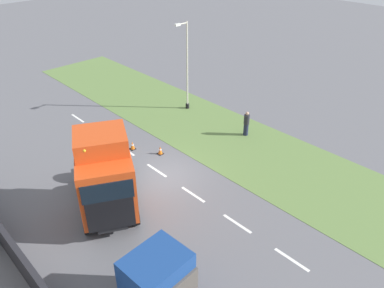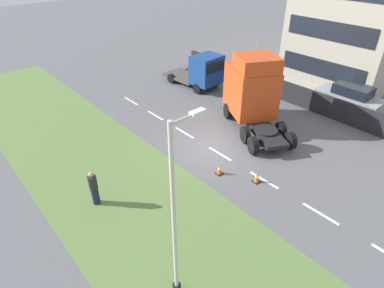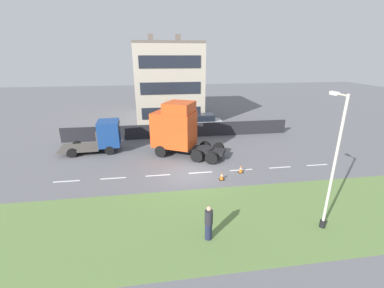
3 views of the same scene
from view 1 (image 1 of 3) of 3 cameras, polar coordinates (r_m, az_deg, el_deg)
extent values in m
plane|color=slate|center=(22.44, -4.27, -4.79)|extent=(120.00, 120.00, 0.00)
cube|color=#607F42|center=(25.98, 5.91, 0.61)|extent=(7.00, 44.00, 0.01)
cube|color=white|center=(30.06, -17.01, 3.78)|extent=(0.16, 1.80, 0.00)
cube|color=white|center=(27.50, -13.82, 1.64)|extent=(0.16, 1.80, 0.00)
cube|color=white|center=(25.10, -10.00, -0.94)|extent=(0.16, 1.80, 0.00)
cube|color=white|center=(22.89, -5.40, -4.03)|extent=(0.16, 1.80, 0.00)
cube|color=white|center=(20.94, 0.17, -7.70)|extent=(0.16, 1.80, 0.00)
cube|color=white|center=(19.33, 6.90, -11.95)|extent=(0.16, 1.80, 0.00)
cube|color=white|center=(18.14, 14.94, -16.66)|extent=(0.16, 1.80, 0.00)
cube|color=#232328|center=(19.03, -26.22, -13.52)|extent=(0.25, 24.00, 1.48)
cube|color=black|center=(20.69, -12.74, -6.84)|extent=(4.17, 6.18, 0.24)
cube|color=#DB4719|center=(18.60, -12.96, -5.51)|extent=(3.86, 4.23, 2.98)
cube|color=black|center=(17.63, -12.26, -10.52)|extent=(1.94, 1.07, 1.67)
cube|color=black|center=(16.80, -12.75, -7.17)|extent=(2.05, 1.13, 0.95)
cube|color=#DB4719|center=(17.98, -13.80, 0.43)|extent=(3.18, 3.11, 0.90)
sphere|color=orange|center=(16.40, -16.10, -1.01)|extent=(0.14, 0.14, 0.14)
cylinder|color=black|center=(21.72, -13.10, -4.25)|extent=(1.89, 1.89, 0.12)
cylinder|color=black|center=(19.11, -8.61, -10.60)|extent=(0.77, 1.07, 1.04)
cylinder|color=black|center=(19.12, -15.70, -11.59)|extent=(0.77, 1.07, 1.04)
cylinder|color=black|center=(21.68, -9.86, -4.97)|extent=(0.77, 1.07, 1.04)
cylinder|color=black|center=(21.69, -16.02, -5.84)|extent=(0.77, 1.07, 1.04)
cylinder|color=black|center=(22.71, -10.25, -3.17)|extent=(0.77, 1.07, 1.04)
cylinder|color=black|center=(22.72, -16.12, -4.00)|extent=(0.77, 1.07, 1.04)
cube|color=navy|center=(14.74, -5.37, -19.90)|extent=(2.40, 1.96, 2.25)
cube|color=black|center=(14.88, -7.99, -16.81)|extent=(2.01, 0.16, 0.81)
cylinder|color=black|center=(16.20, -2.16, -20.72)|extent=(0.29, 0.81, 0.80)
cylinder|color=black|center=(30.25, -0.70, 5.82)|extent=(0.29, 0.29, 0.40)
cylinder|color=beige|center=(29.02, -0.74, 11.59)|extent=(0.13, 0.13, 6.85)
cylinder|color=beige|center=(27.79, -1.50, 17.85)|extent=(0.90, 0.09, 0.09)
cube|color=silver|center=(27.49, -2.23, 17.69)|extent=(0.44, 0.20, 0.16)
cylinder|color=#1E233D|center=(26.54, 8.21, 2.21)|extent=(0.34, 0.34, 0.88)
cylinder|color=#26262D|center=(26.17, 8.33, 3.71)|extent=(0.39, 0.39, 0.69)
sphere|color=tan|center=(25.96, 8.41, 4.63)|extent=(0.24, 0.24, 0.24)
cube|color=black|center=(25.15, -9.02, -0.73)|extent=(0.36, 0.36, 0.03)
cone|color=orange|center=(25.00, -9.07, -0.17)|extent=(0.28, 0.28, 0.55)
cylinder|color=white|center=(24.99, -9.08, -0.11)|extent=(0.17, 0.17, 0.07)
cube|color=black|center=(24.43, -4.84, -1.48)|extent=(0.36, 0.36, 0.03)
cone|color=orange|center=(24.27, -4.87, -0.90)|extent=(0.28, 0.28, 0.55)
cylinder|color=white|center=(24.26, -4.87, -0.84)|extent=(0.17, 0.17, 0.07)
camera|label=2|loc=(34.17, -2.24, 26.70)|focal=30.00mm
camera|label=3|loc=(31.27, 25.35, 19.81)|focal=24.00mm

